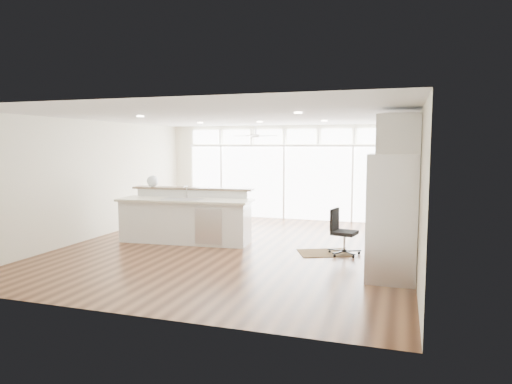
% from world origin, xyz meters
% --- Properties ---
extents(floor, '(7.00, 8.00, 0.02)m').
position_xyz_m(floor, '(0.00, 0.00, -0.01)').
color(floor, '#422414').
rests_on(floor, ground).
extents(ceiling, '(7.00, 8.00, 0.02)m').
position_xyz_m(ceiling, '(0.00, 0.00, 2.70)').
color(ceiling, silver).
rests_on(ceiling, wall_back).
extents(wall_back, '(7.00, 0.04, 2.70)m').
position_xyz_m(wall_back, '(0.00, 4.00, 1.35)').
color(wall_back, '#ECE7CD').
rests_on(wall_back, floor).
extents(wall_front, '(7.00, 0.04, 2.70)m').
position_xyz_m(wall_front, '(0.00, -4.00, 1.35)').
color(wall_front, '#ECE7CD').
rests_on(wall_front, floor).
extents(wall_left, '(0.04, 8.00, 2.70)m').
position_xyz_m(wall_left, '(-3.50, 0.00, 1.35)').
color(wall_left, '#ECE7CD').
rests_on(wall_left, floor).
extents(wall_right, '(0.04, 8.00, 2.70)m').
position_xyz_m(wall_right, '(3.50, 0.00, 1.35)').
color(wall_right, '#ECE7CD').
rests_on(wall_right, floor).
extents(glass_wall, '(5.80, 0.06, 2.08)m').
position_xyz_m(glass_wall, '(0.00, 3.94, 1.05)').
color(glass_wall, white).
rests_on(glass_wall, wall_back).
extents(transom_row, '(5.90, 0.06, 0.40)m').
position_xyz_m(transom_row, '(0.00, 3.94, 2.38)').
color(transom_row, white).
rests_on(transom_row, wall_back).
extents(desk_window, '(0.04, 0.85, 0.85)m').
position_xyz_m(desk_window, '(3.46, 0.30, 1.55)').
color(desk_window, silver).
rests_on(desk_window, wall_right).
extents(ceiling_fan, '(1.16, 1.16, 0.32)m').
position_xyz_m(ceiling_fan, '(-0.50, 2.80, 2.48)').
color(ceiling_fan, white).
rests_on(ceiling_fan, ceiling).
extents(recessed_lights, '(3.40, 3.00, 0.02)m').
position_xyz_m(recessed_lights, '(0.00, 0.20, 2.68)').
color(recessed_lights, beige).
rests_on(recessed_lights, ceiling).
extents(oven_cabinet, '(0.64, 1.20, 2.50)m').
position_xyz_m(oven_cabinet, '(3.17, 1.80, 1.25)').
color(oven_cabinet, white).
rests_on(oven_cabinet, floor).
extents(desk_nook, '(0.72, 1.30, 0.76)m').
position_xyz_m(desk_nook, '(3.13, 0.30, 0.38)').
color(desk_nook, white).
rests_on(desk_nook, floor).
extents(upper_cabinets, '(0.64, 1.30, 0.64)m').
position_xyz_m(upper_cabinets, '(3.17, 0.30, 2.35)').
color(upper_cabinets, white).
rests_on(upper_cabinets, wall_right).
extents(refrigerator, '(0.76, 0.90, 2.00)m').
position_xyz_m(refrigerator, '(3.11, -1.35, 1.00)').
color(refrigerator, silver).
rests_on(refrigerator, floor).
extents(fridge_cabinet, '(0.64, 0.90, 0.60)m').
position_xyz_m(fridge_cabinet, '(3.17, -1.35, 2.30)').
color(fridge_cabinet, white).
rests_on(fridge_cabinet, wall_right).
extents(framed_photos, '(0.06, 0.22, 0.80)m').
position_xyz_m(framed_photos, '(3.46, 0.92, 1.40)').
color(framed_photos, black).
rests_on(framed_photos, wall_right).
extents(kitchen_island, '(3.04, 1.35, 1.18)m').
position_xyz_m(kitchen_island, '(-1.28, 0.15, 0.59)').
color(kitchen_island, white).
rests_on(kitchen_island, floor).
extents(rug, '(1.19, 1.05, 0.01)m').
position_xyz_m(rug, '(1.82, 0.06, 0.01)').
color(rug, '#372411').
rests_on(rug, floor).
extents(office_chair, '(0.54, 0.52, 0.89)m').
position_xyz_m(office_chair, '(2.21, 0.05, 0.45)').
color(office_chair, black).
rests_on(office_chair, floor).
extents(fishbowl, '(0.27, 0.27, 0.26)m').
position_xyz_m(fishbowl, '(-2.26, 0.47, 1.31)').
color(fishbowl, silver).
rests_on(fishbowl, kitchen_island).
extents(monitor, '(0.10, 0.43, 0.36)m').
position_xyz_m(monitor, '(3.05, 0.30, 0.94)').
color(monitor, black).
rests_on(monitor, desk_nook).
extents(keyboard, '(0.12, 0.29, 0.01)m').
position_xyz_m(keyboard, '(2.88, 0.30, 0.77)').
color(keyboard, white).
rests_on(keyboard, desk_nook).
extents(potted_plant, '(0.29, 0.32, 0.25)m').
position_xyz_m(potted_plant, '(3.17, 1.80, 2.62)').
color(potted_plant, '#2B622A').
rests_on(potted_plant, oven_cabinet).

